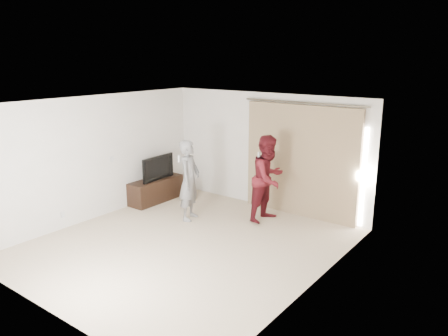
{
  "coord_description": "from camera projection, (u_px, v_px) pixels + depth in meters",
  "views": [
    {
      "loc": [
        5.03,
        -5.52,
        3.36
      ],
      "look_at": [
        -0.03,
        1.2,
        1.21
      ],
      "focal_mm": 35.0,
      "sensor_mm": 36.0,
      "label": 1
    }
  ],
  "objects": [
    {
      "name": "wall_back",
      "position": [
        266.0,
        151.0,
        9.84
      ],
      "size": [
        5.0,
        0.04,
        2.6
      ],
      "primitive_type": "cube",
      "color": "silver",
      "rests_on": "ground"
    },
    {
      "name": "tv_console",
      "position": [
        156.0,
        190.0,
        10.42
      ],
      "size": [
        0.49,
        1.41,
        0.54
      ],
      "primitive_type": "cube",
      "color": "black",
      "rests_on": "ground"
    },
    {
      "name": "person_man",
      "position": [
        189.0,
        180.0,
        9.12
      ],
      "size": [
        0.59,
        0.72,
        1.71
      ],
      "color": "slate",
      "rests_on": "ground"
    },
    {
      "name": "tv",
      "position": [
        155.0,
        167.0,
        10.29
      ],
      "size": [
        0.17,
        1.0,
        0.57
      ],
      "primitive_type": "imported",
      "rotation": [
        0.0,
        0.0,
        1.62
      ],
      "color": "black",
      "rests_on": "tv_console"
    },
    {
      "name": "scratching_post",
      "position": [
        190.0,
        192.0,
        10.56
      ],
      "size": [
        0.34,
        0.34,
        0.45
      ],
      "color": "tan",
      "rests_on": "ground"
    },
    {
      "name": "floor",
      "position": [
        186.0,
        245.0,
        8.04
      ],
      "size": [
        5.5,
        5.5,
        0.0
      ],
      "primitive_type": "plane",
      "color": "#C4B093",
      "rests_on": "ground"
    },
    {
      "name": "person_woman",
      "position": [
        268.0,
        178.0,
        9.05
      ],
      "size": [
        0.76,
        0.94,
        1.82
      ],
      "color": "#501118",
      "rests_on": "ground"
    },
    {
      "name": "wall_left",
      "position": [
        96.0,
        158.0,
        9.17
      ],
      "size": [
        0.04,
        5.5,
        2.6
      ],
      "color": "silver",
      "rests_on": "ground"
    },
    {
      "name": "ceiling",
      "position": [
        183.0,
        103.0,
        7.39
      ],
      "size": [
        5.0,
        5.5,
        0.01
      ],
      "primitive_type": "cube",
      "color": "white",
      "rests_on": "wall_back"
    },
    {
      "name": "curtain",
      "position": [
        301.0,
        161.0,
        9.28
      ],
      "size": [
        2.8,
        0.11,
        2.46
      ],
      "color": "#8C7B56",
      "rests_on": "ground"
    }
  ]
}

